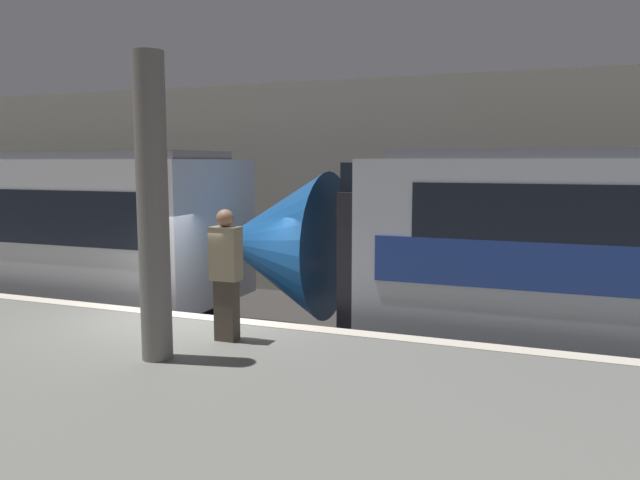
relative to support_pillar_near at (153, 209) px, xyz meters
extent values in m
plane|color=#33302D|center=(-0.82, 2.03, -2.86)|extent=(120.00, 120.00, 0.00)
cube|color=slate|center=(-0.82, -0.59, -2.33)|extent=(40.00, 5.24, 1.07)
cube|color=beige|center=(-0.82, 1.88, -1.78)|extent=(40.00, 0.30, 0.01)
cube|color=#B2AD9E|center=(-0.82, 8.81, -0.16)|extent=(50.00, 0.15, 5.41)
cylinder|color=slate|center=(0.00, 0.00, 0.00)|extent=(0.36, 0.36, 3.58)
cone|color=#195199|center=(-0.47, 4.16, -0.94)|extent=(2.20, 2.63, 2.63)
sphere|color=#F2EFCC|center=(0.48, 4.16, -1.35)|extent=(0.20, 0.20, 0.20)
cube|color=black|center=(1.42, 4.16, -1.02)|extent=(0.25, 2.88, 2.22)
cube|color=black|center=(1.42, 4.16, 0.09)|extent=(0.25, 2.59, 0.89)
sphere|color=#EA4C42|center=(1.26, 3.50, -1.41)|extent=(0.18, 0.18, 0.18)
sphere|color=#EA4C42|center=(1.26, 4.82, -1.41)|extent=(0.18, 0.18, 0.18)
cube|color=#473D33|center=(0.39, 0.97, -1.39)|extent=(0.28, 0.20, 0.80)
cube|color=gray|center=(0.39, 0.97, -0.64)|extent=(0.38, 0.24, 0.70)
sphere|color=#9E7051|center=(0.39, 0.97, -0.18)|extent=(0.23, 0.23, 0.23)
camera|label=1|loc=(4.43, -6.02, 0.55)|focal=35.00mm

